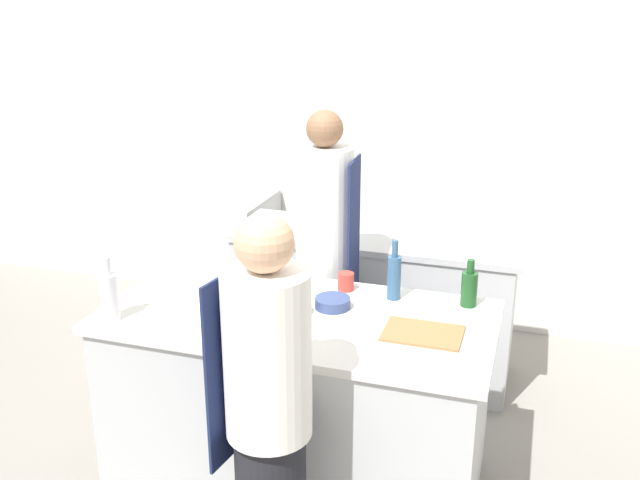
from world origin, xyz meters
TOP-DOWN VIEW (x-y plane):
  - ground_plane at (0.00, 0.00)m, footprint 16.00×16.00m
  - wall_back at (0.00, 2.13)m, footprint 8.00×0.06m
  - prep_counter at (0.00, 0.00)m, footprint 1.85×0.90m
  - pass_counter at (0.08, 1.24)m, footprint 1.82×0.62m
  - oven_range at (-1.32, 1.75)m, footprint 0.90×0.65m
  - chef_at_prep_near at (0.12, -0.69)m, footprint 0.37×0.35m
  - chef_at_stove at (-0.08, 0.69)m, footprint 0.34×0.32m
  - bottle_olive_oil at (0.76, 0.33)m, footprint 0.08×0.08m
  - bottle_vinegar at (-0.80, -0.32)m, footprint 0.09×0.09m
  - bottle_wine at (0.40, 0.31)m, footprint 0.07×0.07m
  - bottle_cooking_oil at (-0.19, -0.33)m, footprint 0.08×0.08m
  - bottle_sauce at (0.06, -0.32)m, footprint 0.08×0.08m
  - bowl_mixing_large at (0.14, 0.11)m, footprint 0.17×0.17m
  - bowl_prep_small at (-0.02, -0.02)m, footprint 0.16×0.16m
  - cup at (0.14, 0.34)m, footprint 0.08×0.08m
  - cutting_board at (0.60, -0.04)m, footprint 0.35×0.25m

SIDE VIEW (x-z plane):
  - ground_plane at x=0.00m, z-range 0.00..0.00m
  - oven_range at x=-1.32m, z-range 0.00..0.94m
  - prep_counter at x=0.00m, z-range 0.00..0.94m
  - pass_counter at x=0.08m, z-range 0.00..0.94m
  - chef_at_prep_near at x=0.12m, z-range 0.01..1.65m
  - chef_at_stove at x=-0.08m, z-range 0.01..1.80m
  - cutting_board at x=0.60m, z-range 0.94..0.95m
  - bowl_mixing_large at x=0.14m, z-range 0.94..0.99m
  - bowl_prep_small at x=-0.02m, z-range 0.94..1.01m
  - cup at x=0.14m, z-range 0.94..1.03m
  - bottle_sauce at x=0.06m, z-range 0.91..1.13m
  - bottle_cooking_oil at x=-0.19m, z-range 0.91..1.13m
  - bottle_olive_oil at x=0.76m, z-range 0.91..1.15m
  - bottle_wine at x=0.40m, z-range 0.91..1.21m
  - bottle_vinegar at x=-0.80m, z-range 0.91..1.21m
  - wall_back at x=0.00m, z-range 0.00..2.80m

